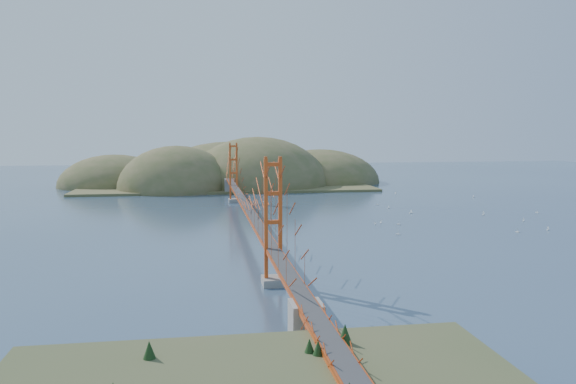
{
  "coord_description": "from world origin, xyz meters",
  "views": [
    {
      "loc": [
        -6.4,
        -79.45,
        13.97
      ],
      "look_at": [
        6.06,
        0.0,
        5.18
      ],
      "focal_mm": 35.0,
      "sensor_mm": 36.0,
      "label": 1
    }
  ],
  "objects": [
    {
      "name": "sailboat_13",
      "position": [
        42.07,
        -7.89,
        0.14
      ],
      "size": [
        0.55,
        0.55,
        0.6
      ],
      "color": "white",
      "rests_on": "ground"
    },
    {
      "name": "sailboat_11",
      "position": [
        50.51,
        7.79,
        0.15
      ],
      "size": [
        0.62,
        0.62,
        0.67
      ],
      "color": "white",
      "rests_on": "ground"
    },
    {
      "name": "promontory",
      "position": [
        0.0,
        -48.5,
        0.12
      ],
      "size": [
        9.0,
        6.0,
        0.24
      ],
      "primitive_type": "cube",
      "color": "#59544C",
      "rests_on": "ground"
    },
    {
      "name": "sailboat_9",
      "position": [
        40.17,
        6.92,
        0.16
      ],
      "size": [
        0.7,
        0.7,
        0.74
      ],
      "color": "white",
      "rests_on": "ground"
    },
    {
      "name": "sailboat_4",
      "position": [
        43.05,
        -0.17,
        0.14
      ],
      "size": [
        0.58,
        0.58,
        0.61
      ],
      "color": "white",
      "rests_on": "ground"
    },
    {
      "name": "sailboat_15",
      "position": [
        36.99,
        40.6,
        0.16
      ],
      "size": [
        0.59,
        0.63,
        0.71
      ],
      "color": "white",
      "rests_on": "ground"
    },
    {
      "name": "sailboat_3",
      "position": [
        6.0,
        29.92,
        0.14
      ],
      "size": [
        0.52,
        0.49,
        0.58
      ],
      "color": "white",
      "rests_on": "ground"
    },
    {
      "name": "sailboat_14",
      "position": [
        20.65,
        1.69,
        0.15
      ],
      "size": [
        0.55,
        0.58,
        0.66
      ],
      "color": "white",
      "rests_on": "ground"
    },
    {
      "name": "sailboat_0",
      "position": [
        19.42,
        0.61,
        0.14
      ],
      "size": [
        0.51,
        0.51,
        0.57
      ],
      "color": "white",
      "rests_on": "ground"
    },
    {
      "name": "sailboat_7",
      "position": [
        27.21,
        17.03,
        0.15
      ],
      "size": [
        0.57,
        0.5,
        0.64
      ],
      "color": "white",
      "rests_on": "ground"
    },
    {
      "name": "approach_viaduct",
      "position": [
        0.0,
        -51.91,
        2.55
      ],
      "size": [
        1.4,
        12.0,
        3.38
      ],
      "color": "#AB3B13",
      "rests_on": "ground"
    },
    {
      "name": "ground",
      "position": [
        0.0,
        0.0,
        0.0
      ],
      "size": [
        320.0,
        320.0,
        0.0
      ],
      "primitive_type": "plane",
      "color": "#324965",
      "rests_on": "ground"
    },
    {
      "name": "sailboat_17",
      "position": [
        50.43,
        30.33,
        0.14
      ],
      "size": [
        0.51,
        0.43,
        0.58
      ],
      "color": "white",
      "rests_on": "ground"
    },
    {
      "name": "sailboat_16",
      "position": [
        26.59,
        21.74,
        0.14
      ],
      "size": [
        0.53,
        0.53,
        0.6
      ],
      "color": "white",
      "rests_on": "ground"
    },
    {
      "name": "sailboat_1",
      "position": [
        22.8,
        -0.28,
        0.16
      ],
      "size": [
        0.68,
        0.68,
        0.72
      ],
      "color": "white",
      "rests_on": "ground"
    },
    {
      "name": "sailboat_8",
      "position": [
        28.94,
        10.57,
        0.16
      ],
      "size": [
        0.63,
        0.52,
        0.74
      ],
      "color": "white",
      "rests_on": "ground"
    },
    {
      "name": "sailboat_5",
      "position": [
        36.85,
        -8.81,
        0.15
      ],
      "size": [
        0.62,
        0.62,
        0.67
      ],
      "color": "white",
      "rests_on": "ground"
    },
    {
      "name": "far_headlands",
      "position": [
        2.21,
        68.52,
        0.0
      ],
      "size": [
        84.0,
        58.0,
        25.0
      ],
      "color": "brown",
      "rests_on": "ground"
    },
    {
      "name": "bridge",
      "position": [
        0.0,
        0.18,
        7.01
      ],
      "size": [
        2.2,
        94.4,
        12.0
      ],
      "color": "gray",
      "rests_on": "ground"
    },
    {
      "name": "sailboat_6",
      "position": [
        19.87,
        -8.01,
        0.15
      ],
      "size": [
        0.66,
        0.66,
        0.7
      ],
      "color": "white",
      "rests_on": "ground"
    },
    {
      "name": "fort",
      "position": [
        0.4,
        -47.8,
        0.67
      ],
      "size": [
        3.7,
        2.3,
        1.75
      ],
      "color": "maroon",
      "rests_on": "ground"
    }
  ]
}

